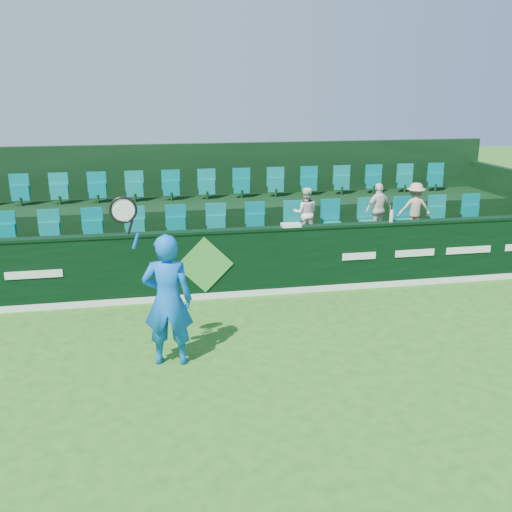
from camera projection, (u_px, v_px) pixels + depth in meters
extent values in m
plane|color=#226317|center=(237.00, 404.00, 7.39)|extent=(60.00, 60.00, 0.00)
cube|color=black|center=(204.00, 266.00, 10.97)|extent=(16.00, 0.20, 1.30)
cube|color=black|center=(203.00, 232.00, 10.78)|extent=(16.00, 0.24, 0.05)
cube|color=white|center=(206.00, 296.00, 11.04)|extent=(16.00, 0.02, 0.12)
cube|color=green|center=(205.00, 265.00, 10.85)|extent=(1.10, 0.02, 1.10)
cube|color=white|center=(34.00, 275.00, 10.29)|extent=(1.00, 0.01, 0.14)
cube|color=white|center=(359.00, 256.00, 11.41)|extent=(0.70, 0.01, 0.14)
cube|color=white|center=(415.00, 253.00, 11.63)|extent=(0.85, 0.01, 0.14)
cube|color=white|center=(469.00, 250.00, 11.85)|extent=(1.00, 0.01, 0.14)
cube|color=black|center=(199.00, 262.00, 12.08)|extent=(16.00, 2.00, 0.80)
cube|color=black|center=(192.00, 229.00, 13.80)|extent=(16.00, 1.80, 1.30)
cube|color=black|center=(188.00, 195.00, 14.55)|extent=(16.00, 0.20, 2.60)
cube|color=black|center=(512.00, 211.00, 14.18)|extent=(0.20, 4.00, 2.00)
cube|color=#0D7A75|center=(197.00, 225.00, 12.26)|extent=(13.50, 0.50, 0.60)
cube|color=#0D7A75|center=(189.00, 188.00, 13.81)|extent=(13.50, 0.50, 0.60)
imported|color=blue|center=(168.00, 300.00, 8.25)|extent=(0.79, 0.59, 1.98)
cylinder|color=#143FBF|center=(136.00, 241.00, 7.81)|extent=(0.11, 0.04, 0.22)
cylinder|color=black|center=(130.00, 227.00, 7.75)|extent=(0.10, 0.03, 0.20)
torus|color=black|center=(123.00, 210.00, 7.66)|extent=(0.48, 0.04, 0.48)
cylinder|color=silver|center=(123.00, 210.00, 7.66)|extent=(0.39, 0.01, 0.39)
imported|color=white|center=(306.00, 213.00, 12.25)|extent=(0.62, 0.53, 1.11)
imported|color=white|center=(378.00, 209.00, 12.54)|extent=(0.73, 0.46, 1.15)
imported|color=tan|center=(415.00, 208.00, 12.70)|extent=(0.79, 0.54, 1.13)
cube|color=silver|center=(291.00, 225.00, 11.07)|extent=(0.37, 0.24, 0.06)
cylinder|color=silver|center=(391.00, 216.00, 11.42)|extent=(0.08, 0.08, 0.24)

